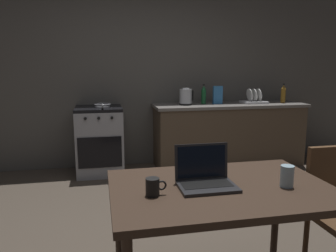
% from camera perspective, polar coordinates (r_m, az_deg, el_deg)
% --- Properties ---
extents(ground_plane, '(12.00, 12.00, 0.00)m').
position_cam_1_polar(ground_plane, '(2.89, 1.66, -19.14)').
color(ground_plane, '#473D33').
extents(back_wall, '(6.40, 0.10, 2.58)m').
position_cam_1_polar(back_wall, '(4.83, -1.14, 8.79)').
color(back_wall, '#514E49').
rests_on(back_wall, ground_plane).
extents(kitchen_counter, '(2.16, 0.64, 0.89)m').
position_cam_1_polar(kitchen_counter, '(4.86, 10.35, -1.42)').
color(kitchen_counter, '#4C3D2D').
rests_on(kitchen_counter, ground_plane).
extents(stove_oven, '(0.60, 0.62, 0.89)m').
position_cam_1_polar(stove_oven, '(4.51, -11.67, -2.42)').
color(stove_oven, gray).
rests_on(stove_oven, ground_plane).
extents(dining_table, '(1.25, 0.83, 0.75)m').
position_cam_1_polar(dining_table, '(1.97, 9.06, -12.14)').
color(dining_table, '#332319').
rests_on(dining_table, ground_plane).
extents(laptop, '(0.32, 0.24, 0.23)m').
position_cam_1_polar(laptop, '(1.91, 6.46, -8.91)').
color(laptop, '#232326').
rests_on(laptop, dining_table).
extents(electric_kettle, '(0.20, 0.18, 0.23)m').
position_cam_1_polar(electric_kettle, '(4.57, 3.06, 5.04)').
color(electric_kettle, black).
rests_on(electric_kettle, kitchen_counter).
extents(bottle, '(0.07, 0.07, 0.28)m').
position_cam_1_polar(bottle, '(5.09, 19.21, 5.26)').
color(bottle, '#8C601E').
rests_on(bottle, kitchen_counter).
extents(frying_pan, '(0.22, 0.39, 0.05)m').
position_cam_1_polar(frying_pan, '(4.40, -11.22, 3.52)').
color(frying_pan, gray).
rests_on(frying_pan, stove_oven).
extents(coffee_mug, '(0.11, 0.07, 0.09)m').
position_cam_1_polar(coffee_mug, '(1.77, -2.59, -10.40)').
color(coffee_mug, black).
rests_on(coffee_mug, dining_table).
extents(drinking_glass, '(0.07, 0.07, 0.12)m').
position_cam_1_polar(drinking_glass, '(2.00, 19.78, -8.12)').
color(drinking_glass, '#99B7C6').
rests_on(drinking_glass, dining_table).
extents(cereal_box, '(0.13, 0.05, 0.25)m').
position_cam_1_polar(cereal_box, '(4.73, 8.54, 5.30)').
color(cereal_box, '#3372B2').
rests_on(cereal_box, kitchen_counter).
extents(dish_rack, '(0.34, 0.26, 0.21)m').
position_cam_1_polar(dish_rack, '(4.93, 14.55, 4.37)').
color(dish_rack, silver).
rests_on(dish_rack, kitchen_counter).
extents(bottle_b, '(0.07, 0.07, 0.28)m').
position_cam_1_polar(bottle_b, '(4.72, 6.16, 5.41)').
color(bottle_b, '#19592D').
rests_on(bottle_b, kitchen_counter).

